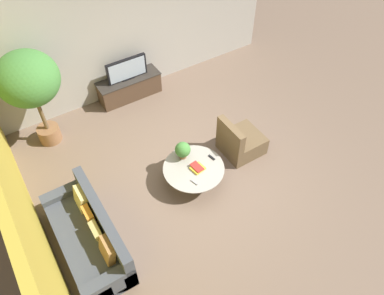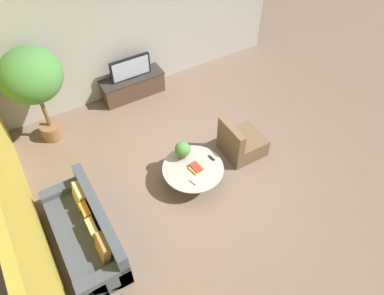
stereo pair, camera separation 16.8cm
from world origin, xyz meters
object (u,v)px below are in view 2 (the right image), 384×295
object	(u,v)px
coffee_table	(193,172)
armchair_wicker	(241,143)
potted_plant_tabletop	(183,150)
couch_by_wall	(87,233)
media_console	(133,86)
potted_palm_tall	(32,78)
television	(130,68)

from	to	relation	value
coffee_table	armchair_wicker	xyz separation A→B (m)	(1.24, 0.15, -0.00)
coffee_table	potted_plant_tabletop	size ratio (longest dim) A/B	3.20
coffee_table	couch_by_wall	bearing A→B (deg)	-173.69
media_console	potted_palm_tall	distance (m)	2.50
potted_palm_tall	potted_plant_tabletop	bearing A→B (deg)	-48.82
couch_by_wall	potted_palm_tall	bearing A→B (deg)	175.79
armchair_wicker	potted_plant_tabletop	bearing A→B (deg)	81.36
television	potted_plant_tabletop	bearing A→B (deg)	-92.69
media_console	television	size ratio (longest dim) A/B	1.56
television	media_console	bearing A→B (deg)	90.00
couch_by_wall	potted_palm_tall	world-z (taller)	potted_palm_tall
couch_by_wall	media_console	bearing A→B (deg)	144.51
television	potted_plant_tabletop	xyz separation A→B (m)	(-0.13, -2.66, -0.20)
television	armchair_wicker	bearing A→B (deg)	-68.23
coffee_table	potted_palm_tall	distance (m)	3.54
television	potted_palm_tall	world-z (taller)	potted_palm_tall
coffee_table	potted_palm_tall	bearing A→B (deg)	127.66
television	coffee_table	xyz separation A→B (m)	(-0.09, -3.01, -0.52)
couch_by_wall	armchair_wicker	xyz separation A→B (m)	(3.46, 0.40, -0.02)
armchair_wicker	potted_plant_tabletop	world-z (taller)	armchair_wicker
couch_by_wall	armchair_wicker	bearing A→B (deg)	96.53
media_console	armchair_wicker	bearing A→B (deg)	-68.24
television	couch_by_wall	size ratio (longest dim) A/B	0.46
armchair_wicker	potted_palm_tall	xyz separation A→B (m)	(-3.25, 2.46, 1.29)
couch_by_wall	coffee_table	bearing A→B (deg)	96.31
media_console	coffee_table	size ratio (longest dim) A/B	1.28
media_console	coffee_table	world-z (taller)	media_console
coffee_table	potted_plant_tabletop	xyz separation A→B (m)	(-0.03, 0.34, 0.32)
coffee_table	couch_by_wall	size ratio (longest dim) A/B	0.56
potted_palm_tall	couch_by_wall	bearing A→B (deg)	-94.21
potted_plant_tabletop	coffee_table	bearing A→B (deg)	-84.86
potted_palm_tall	potted_plant_tabletop	size ratio (longest dim) A/B	5.88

